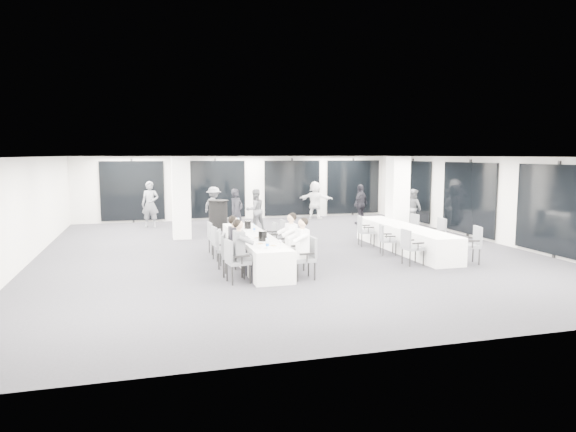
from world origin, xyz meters
name	(u,v)px	position (x,y,z in m)	size (l,w,h in m)	color
room	(302,201)	(0.89, 1.11, 1.39)	(14.04, 16.04, 2.84)	#26262B
column_left	(181,198)	(-2.80, 3.20, 1.40)	(0.60, 0.60, 2.80)	white
column_right	(397,198)	(4.20, 1.00, 1.40)	(0.60, 0.60, 2.80)	white
banquet_table_main	(254,249)	(-1.24, -1.44, 0.38)	(0.90, 5.00, 0.75)	white
banquet_table_side	(404,238)	(3.47, -0.90, 0.38)	(0.90, 5.00, 0.75)	white
cocktail_table	(218,215)	(-1.31, 4.93, 0.57)	(0.82, 0.82, 1.13)	black
chair_main_left_near	(235,258)	(-2.08, -3.40, 0.56)	(0.56, 0.61, 0.99)	#585C60
chair_main_left_second	(230,252)	(-2.08, -2.70, 0.57)	(0.62, 0.64, 1.01)	#585C60
chair_main_left_mid	(224,246)	(-2.07, -1.81, 0.55)	(0.60, 0.62, 0.97)	#585C60
chair_main_left_fourth	(219,241)	(-2.07, -0.82, 0.53)	(0.53, 0.57, 0.93)	#585C60
chair_main_left_far	(214,236)	(-2.07, 0.17, 0.53)	(0.50, 0.55, 0.92)	#585C60
chair_main_right_near	(307,255)	(-0.41, -3.47, 0.56)	(0.51, 0.57, 0.98)	#585C60
chair_main_right_second	(295,247)	(-0.41, -2.50, 0.58)	(0.62, 0.65, 1.01)	#585C60
chair_main_right_mid	(288,243)	(-0.41, -1.86, 0.56)	(0.60, 0.63, 0.99)	#585C60
chair_main_right_fourth	(278,236)	(-0.40, -0.74, 0.59)	(0.54, 0.60, 1.03)	#585C60
chair_main_right_far	(271,235)	(-0.42, 0.02, 0.50)	(0.47, 0.52, 0.87)	#585C60
chair_side_left_near	(410,245)	(2.64, -2.77, 0.53)	(0.49, 0.54, 0.94)	#585C60
chair_side_left_mid	(386,238)	(2.65, -1.32, 0.50)	(0.53, 0.55, 0.87)	#585C60
chair_side_left_far	(364,229)	(2.64, 0.19, 0.54)	(0.55, 0.59, 0.95)	#585C60
chair_side_right_near	(472,242)	(4.31, -3.02, 0.57)	(0.60, 0.63, 0.99)	#585C60
chair_side_right_mid	(437,233)	(4.31, -1.32, 0.57)	(0.55, 0.60, 1.00)	#585C60
chair_side_right_far	(411,227)	(4.30, 0.23, 0.54)	(0.51, 0.56, 0.95)	#585C60
seated_guest_a	(242,247)	(-1.91, -3.39, 0.81)	(0.50, 0.38, 1.44)	#5A5C61
seated_guest_b	(237,242)	(-1.91, -2.72, 0.81)	(0.50, 0.38, 1.44)	black
seated_guest_c	(300,245)	(-0.57, -3.47, 0.81)	(0.50, 0.38, 1.44)	white
seated_guest_d	(289,238)	(-0.57, -2.52, 0.81)	(0.50, 0.38, 1.44)	white
standing_guest_a	(236,208)	(-0.82, 3.68, 0.93)	(0.68, 0.55, 1.86)	black
standing_guest_b	(255,207)	(0.00, 4.28, 0.89)	(0.86, 0.53, 1.79)	#5A5C61
standing_guest_c	(214,204)	(-1.33, 6.08, 0.89)	(1.16, 0.59, 1.79)	#5A5C61
standing_guest_d	(361,202)	(4.58, 4.91, 0.93)	(1.10, 0.62, 1.87)	black
standing_guest_e	(398,204)	(5.62, 3.69, 0.93)	(0.90, 0.55, 1.87)	black
standing_guest_f	(315,198)	(3.36, 7.20, 0.95)	(1.75, 0.67, 1.90)	white
standing_guest_g	(150,201)	(-3.81, 6.32, 1.03)	(0.75, 0.61, 2.07)	#5A5C61
standing_guest_h	(413,206)	(6.20, 3.50, 0.86)	(0.83, 0.51, 1.73)	#5A5C61
ice_bucket_near	(263,236)	(-1.20, -2.38, 0.87)	(0.22, 0.22, 0.25)	black
ice_bucket_far	(248,225)	(-1.16, -0.21, 0.86)	(0.19, 0.19, 0.22)	black
water_bottle_a	(267,244)	(-1.34, -3.48, 0.87)	(0.08, 0.08, 0.24)	silver
water_bottle_b	(254,228)	(-1.11, -0.88, 0.85)	(0.06, 0.06, 0.20)	silver
water_bottle_c	(238,221)	(-1.28, 0.66, 0.85)	(0.07, 0.07, 0.21)	silver
plate_a	(260,244)	(-1.36, -2.83, 0.76)	(0.22, 0.22, 0.03)	white
plate_b	(273,246)	(-1.13, -3.16, 0.76)	(0.19, 0.19, 0.03)	white
plate_c	(257,238)	(-1.26, -1.95, 0.76)	(0.19, 0.19, 0.03)	white
wine_glass	(280,242)	(-1.04, -3.47, 0.90)	(0.08, 0.08, 0.20)	silver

